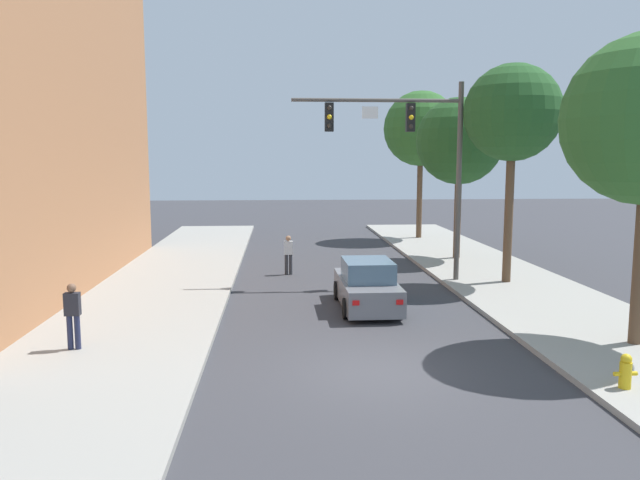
{
  "coord_description": "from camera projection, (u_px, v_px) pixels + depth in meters",
  "views": [
    {
      "loc": [
        -2.27,
        -13.28,
        4.76
      ],
      "look_at": [
        -0.83,
        7.8,
        2.0
      ],
      "focal_mm": 34.54,
      "sensor_mm": 36.0,
      "label": 1
    }
  ],
  "objects": [
    {
      "name": "fire_hydrant",
      "position": [
        626.0,
        371.0,
        12.47
      ],
      "size": [
        0.48,
        0.24,
        0.72
      ],
      "color": "gold",
      "rests_on": "sidewalk_right"
    },
    {
      "name": "street_tree_second",
      "position": [
        513.0,
        114.0,
        22.65
      ],
      "size": [
        3.58,
        3.58,
        8.13
      ],
      "color": "brown",
      "rests_on": "sidewalk_right"
    },
    {
      "name": "car_lead_grey",
      "position": [
        367.0,
        286.0,
        19.75
      ],
      "size": [
        1.86,
        4.25,
        1.6
      ],
      "color": "slate",
      "rests_on": "ground"
    },
    {
      "name": "sidewalk_left",
      "position": [
        86.0,
        375.0,
        13.46
      ],
      "size": [
        5.0,
        60.0,
        0.15
      ],
      "primitive_type": "cube",
      "color": "#99968E",
      "rests_on": "ground"
    },
    {
      "name": "street_tree_third",
      "position": [
        460.0,
        141.0,
        28.46
      ],
      "size": [
        4.02,
        4.02,
        7.48
      ],
      "color": "brown",
      "rests_on": "sidewalk_right"
    },
    {
      "name": "pedestrian_sidewalk_left_walker",
      "position": [
        73.0,
        313.0,
        14.98
      ],
      "size": [
        0.36,
        0.22,
        1.64
      ],
      "color": "#232847",
      "rests_on": "sidewalk_left"
    },
    {
      "name": "pedestrian_crossing_road",
      "position": [
        288.0,
        253.0,
        25.57
      ],
      "size": [
        0.36,
        0.22,
        1.64
      ],
      "color": "#333338",
      "rests_on": "ground"
    },
    {
      "name": "ground_plane",
      "position": [
        380.0,
        372.0,
        13.91
      ],
      "size": [
        120.0,
        120.0,
        0.0
      ],
      "primitive_type": "plane",
      "color": "#38383D"
    },
    {
      "name": "traffic_signal_mast",
      "position": [
        412.0,
        144.0,
        23.09
      ],
      "size": [
        6.45,
        0.38,
        7.5
      ],
      "color": "#514C47",
      "rests_on": "sidewalk_right"
    },
    {
      "name": "street_tree_farthest",
      "position": [
        421.0,
        129.0,
        35.93
      ],
      "size": [
        4.37,
        4.37,
        8.6
      ],
      "color": "brown",
      "rests_on": "sidewalk_right"
    }
  ]
}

